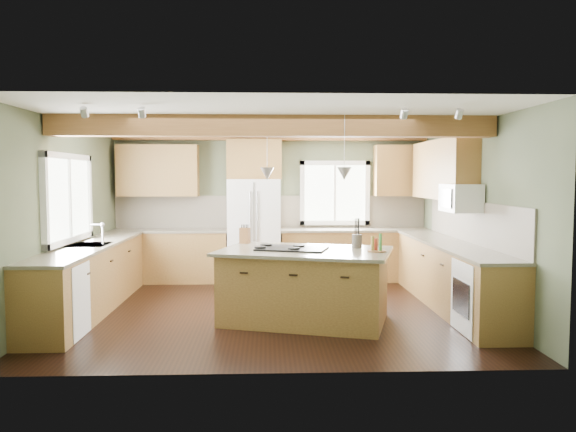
{
  "coord_description": "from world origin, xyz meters",
  "views": [
    {
      "loc": [
        -0.08,
        -7.64,
        1.84
      ],
      "look_at": [
        0.22,
        0.3,
        1.28
      ],
      "focal_mm": 35.0,
      "sensor_mm": 36.0,
      "label": 1
    }
  ],
  "objects": [
    {
      "name": "island_top",
      "position": [
        0.4,
        -0.61,
        0.9
      ],
      "size": [
        2.41,
        1.89,
        0.04
      ],
      "primitive_type": "cube",
      "rotation": [
        0.0,
        0.0,
        -0.29
      ],
      "color": "#494336",
      "rests_on": "island"
    },
    {
      "name": "base_cab_back_left",
      "position": [
        -1.79,
        2.2,
        0.44
      ],
      "size": [
        2.02,
        0.6,
        0.88
      ],
      "primitive_type": "cube",
      "color": "brown",
      "rests_on": "floor"
    },
    {
      "name": "pendant_right",
      "position": [
        0.87,
        -0.75,
        1.88
      ],
      "size": [
        0.18,
        0.18,
        0.16
      ],
      "primitive_type": "cone",
      "rotation": [
        3.14,
        0.0,
        0.0
      ],
      "color": "#B2B2B7",
      "rests_on": "ceiling"
    },
    {
      "name": "utensil_crock",
      "position": [
        1.09,
        -0.45,
        1.01
      ],
      "size": [
        0.18,
        0.18,
        0.18
      ],
      "primitive_type": "cylinder",
      "rotation": [
        0.0,
        0.0,
        -0.51
      ],
      "color": "#403833",
      "rests_on": "island_top"
    },
    {
      "name": "upper_cab_back_left",
      "position": [
        -1.99,
        2.33,
        1.95
      ],
      "size": [
        1.4,
        0.35,
        0.9
      ],
      "primitive_type": "cube",
      "color": "brown",
      "rests_on": "wall_back"
    },
    {
      "name": "faucet",
      "position": [
        -2.32,
        0.05,
        1.05
      ],
      "size": [
        0.02,
        0.02,
        0.28
      ],
      "primitive_type": "cylinder",
      "color": "#B2B2B7",
      "rests_on": "sink"
    },
    {
      "name": "base_cab_back_right",
      "position": [
        1.49,
        2.2,
        0.44
      ],
      "size": [
        2.62,
        0.6,
        0.88
      ],
      "primitive_type": "cube",
      "color": "brown",
      "rests_on": "floor"
    },
    {
      "name": "upper_cab_back_corner",
      "position": [
        2.3,
        2.33,
        1.95
      ],
      "size": [
        0.9,
        0.35,
        0.9
      ],
      "primitive_type": "cube",
      "color": "brown",
      "rests_on": "wall_back"
    },
    {
      "name": "upper_cab_right",
      "position": [
        2.62,
        0.9,
        1.95
      ],
      "size": [
        0.35,
        2.2,
        0.9
      ],
      "primitive_type": "cube",
      "color": "brown",
      "rests_on": "wall_right"
    },
    {
      "name": "soffit_trim",
      "position": [
        0.0,
        2.4,
        2.54
      ],
      "size": [
        5.55,
        0.2,
        0.1
      ],
      "primitive_type": "cube",
      "color": "brown",
      "rests_on": "ceiling"
    },
    {
      "name": "knife_block",
      "position": [
        -0.39,
        0.1,
        1.03
      ],
      "size": [
        0.16,
        0.14,
        0.22
      ],
      "primitive_type": "cube",
      "rotation": [
        0.0,
        0.0,
        -0.4
      ],
      "color": "brown",
      "rests_on": "island_top"
    },
    {
      "name": "oven",
      "position": [
        2.49,
        -1.25,
        0.43
      ],
      "size": [
        0.6,
        0.72,
        0.84
      ],
      "primitive_type": "cube",
      "color": "white",
      "rests_on": "floor"
    },
    {
      "name": "counter_back_left",
      "position": [
        -1.79,
        2.2,
        0.9
      ],
      "size": [
        2.06,
        0.64,
        0.04
      ],
      "primitive_type": "cube",
      "color": "#494336",
      "rests_on": "base_cab_back_left"
    },
    {
      "name": "backsplash_back",
      "position": [
        0.0,
        2.48,
        1.21
      ],
      "size": [
        5.58,
        0.03,
        0.58
      ],
      "primitive_type": "cube",
      "color": "brown",
      "rests_on": "wall_back"
    },
    {
      "name": "window_left",
      "position": [
        -2.78,
        0.05,
        1.55
      ],
      "size": [
        0.04,
        1.6,
        1.05
      ],
      "primitive_type": "cube",
      "color": "white",
      "rests_on": "wall_left"
    },
    {
      "name": "counter_right",
      "position": [
        2.5,
        0.05,
        0.9
      ],
      "size": [
        0.64,
        3.74,
        0.04
      ],
      "primitive_type": "cube",
      "color": "#494336",
      "rests_on": "base_cab_right"
    },
    {
      "name": "pendant_left",
      "position": [
        -0.07,
        -0.47,
        1.88
      ],
      "size": [
        0.18,
        0.18,
        0.16
      ],
      "primitive_type": "cone",
      "rotation": [
        3.14,
        0.0,
        0.0
      ],
      "color": "#B2B2B7",
      "rests_on": "ceiling"
    },
    {
      "name": "island",
      "position": [
        0.4,
        -0.61,
        0.44
      ],
      "size": [
        2.24,
        1.73,
        0.88
      ],
      "primitive_type": "cube",
      "rotation": [
        0.0,
        0.0,
        -0.29
      ],
      "color": "brown",
      "rests_on": "floor"
    },
    {
      "name": "counter_left",
      "position": [
        -2.5,
        0.05,
        0.9
      ],
      "size": [
        0.64,
        3.74,
        0.04
      ],
      "primitive_type": "cube",
      "color": "#494336",
      "rests_on": "base_cab_left"
    },
    {
      "name": "ceiling",
      "position": [
        0.0,
        0.0,
        2.6
      ],
      "size": [
        5.6,
        5.6,
        0.0
      ],
      "primitive_type": "plane",
      "rotation": [
        3.14,
        0.0,
        0.0
      ],
      "color": "silver",
      "rests_on": "wall_back"
    },
    {
      "name": "microwave",
      "position": [
        2.58,
        -0.05,
        1.55
      ],
      "size": [
        0.4,
        0.7,
        0.38
      ],
      "primitive_type": "cube",
      "color": "white",
      "rests_on": "wall_right"
    },
    {
      "name": "backsplash_right",
      "position": [
        2.78,
        0.05,
        1.21
      ],
      "size": [
        0.03,
        3.7,
        0.58
      ],
      "primitive_type": "cube",
      "color": "brown",
      "rests_on": "wall_right"
    },
    {
      "name": "wall_right",
      "position": [
        2.8,
        0.0,
        1.3
      ],
      "size": [
        0.0,
        5.0,
        5.0
      ],
      "primitive_type": "plane",
      "rotation": [
        1.57,
        0.0,
        -1.57
      ],
      "color": "#465039",
      "rests_on": "ground"
    },
    {
      "name": "floor",
      "position": [
        0.0,
        0.0,
        0.0
      ],
      "size": [
        5.6,
        5.6,
        0.0
      ],
      "primitive_type": "plane",
      "color": "black",
      "rests_on": "ground"
    },
    {
      "name": "cooktop",
      "position": [
        0.24,
        -0.56,
        0.93
      ],
      "size": [
        0.99,
        0.79,
        0.02
      ],
      "primitive_type": "cube",
      "rotation": [
        0.0,
        0.0,
        -0.29
      ],
      "color": "black",
      "rests_on": "island_top"
    },
    {
      "name": "window_back",
      "position": [
        1.15,
        2.48,
        1.55
      ],
      "size": [
        1.1,
        0.04,
        1.0
      ],
      "primitive_type": "cube",
      "color": "white",
      "rests_on": "wall_back"
    },
    {
      "name": "ceiling_beam",
      "position": [
        0.0,
        -0.61,
        2.47
      ],
      "size": [
        5.55,
        0.26,
        0.26
      ],
      "primitive_type": "cube",
      "color": "brown",
      "rests_on": "ceiling"
    },
    {
      "name": "upper_cab_over_fridge",
      "position": [
        -0.3,
        2.33,
        2.15
      ],
      "size": [
        0.96,
        0.35,
        0.7
      ],
      "primitive_type": "cube",
      "color": "brown",
      "rests_on": "wall_back"
    },
    {
      "name": "counter_back_right",
      "position": [
        1.49,
        2.2,
        0.9
      ],
      "size": [
        2.66,
        0.64,
        0.04
      ],
      "primitive_type": "cube",
      "color": "#494336",
      "rests_on": "base_cab_back_right"
    },
    {
      "name": "dishwasher",
      "position": [
        -2.49,
        -1.25,
        0.43
      ],
      "size": [
        0.6,
        0.6,
        0.84
      ],
      "primitive_type": "cube",
      "color": "white",
      "rests_on": "floor"
    },
    {
      "name": "refrigerator",
      "position": [
        -0.3,
        2.12,
        0.9
      ],
      "size": [
        0.9,
        0.74,
        1.8
      ],
      "primitive_type": "cube",
      "color": "white",
      "rests_on": "floor"
    },
    {
      "name": "bottle_tray",
      "position": [
        1.27,
        -0.83,
        1.03
      ],
      "size": [
        0.25,
        0.25,
        0.21
      ],
      "primitive_type": null,
      "rotation": [
        0.0,
        0.0,
        -0.09
      ],
      "color": "brown",
      "rests_on": "island_top"
    },
    {
      "name": "wall_back",
      "position": [
        0.0,
        2.5,
        1.3
      ],
      "size": [
        5.6,
        0.0,
        5.6
      ],
      "primitive_type": "plane",
      "rotation": [
        1.57,
        0.0,
        0.0
      ],
      "color": "#465039",
      "rests_on": "ground"
    },
    {
      "name": "base_cab_right",
      "position": [
        2.5,
        0.05,
        0.44
      ],
      "size": [
        0.6,
        3.7,
        0.88
      ],
      "primitive_type": "cube",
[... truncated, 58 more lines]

